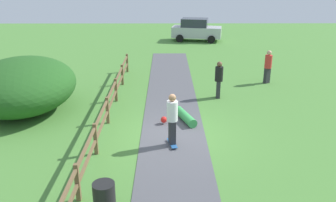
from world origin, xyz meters
The scene contains 10 objects.
ground_plane centered at (0.00, 0.00, 0.00)m, with size 60.00×60.00×0.00m, color #4C8438.
asphalt_path centered at (0.00, 0.00, 0.01)m, with size 2.40×28.00×0.02m, color #515156.
wooden_fence centered at (-2.60, 0.00, 0.67)m, with size 0.12×18.12×1.10m.
bush_large centered at (-6.42, 2.68, 1.16)m, with size 4.45×5.33×2.31m, color #23561E.
trash_bin centered at (-1.80, -4.45, 0.45)m, with size 0.56×0.56×0.90m, color black.
skater_riding centered at (-0.05, -0.70, 1.08)m, with size 0.46×0.82×1.89m.
skater_fallen centered at (0.45, 1.42, 0.20)m, with size 1.44×1.63×0.36m.
bystander_black centered at (2.25, 4.31, 0.99)m, with size 0.43×0.43×1.79m.
bystander_red centered at (5.24, 6.69, 1.00)m, with size 0.53×0.53×1.80m.
parked_car_silver centered at (2.36, 19.11, 0.96)m, with size 4.44×2.59×1.92m.
Camera 1 is at (-0.26, -11.92, 5.79)m, focal length 38.09 mm.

